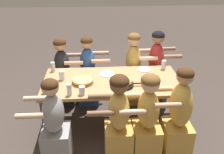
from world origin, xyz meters
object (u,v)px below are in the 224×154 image
object	(u,v)px
diner_near_midright	(147,122)
diner_near_left	(55,127)
drinking_glass_a	(53,67)
drinking_glass_c	(69,90)
pizza_board_main	(83,81)
drinking_glass_d	(164,65)
drinking_glass_e	(62,76)
diner_near_center	(118,123)
drinking_glass_b	(82,91)
diner_far_midright	(133,71)
empty_plate_b	(144,69)
diner_far_left	(63,75)
cocktail_glass_blue	(46,90)
diner_far_midleft	(88,74)
diner_far_right	(156,70)
empty_plate_a	(107,74)
skillet_bowl	(124,82)
drinking_glass_f	(53,85)
diner_near_right	(178,119)

from	to	relation	value
diner_near_midright	diner_near_left	xyz separation A→B (m)	(-1.06, 0.00, -0.02)
drinking_glass_a	drinking_glass_c	world-z (taller)	drinking_glass_c
pizza_board_main	drinking_glass_d	bearing A→B (deg)	17.30
drinking_glass_e	diner_near_center	xyz separation A→B (m)	(0.70, -0.73, -0.27)
drinking_glass_b	diner_far_midright	distance (m)	1.29
empty_plate_b	diner_far_left	size ratio (longest dim) A/B	0.18
drinking_glass_c	diner_near_midright	xyz separation A→B (m)	(0.90, -0.31, -0.27)
drinking_glass_b	diner_near_left	xyz separation A→B (m)	(-0.31, -0.32, -0.28)
cocktail_glass_blue	diner_far_midleft	world-z (taller)	diner_far_midleft
pizza_board_main	diner_far_midright	bearing A→B (deg)	42.71
diner_far_midright	diner_far_midleft	world-z (taller)	diner_far_midright
drinking_glass_a	drinking_glass_d	distance (m)	1.61
diner_far_right	diner_far_midleft	xyz separation A→B (m)	(-1.10, 0.00, -0.04)
empty_plate_a	drinking_glass_e	bearing A→B (deg)	-168.60
empty_plate_b	empty_plate_a	bearing A→B (deg)	-168.45
pizza_board_main	diner_far_left	distance (m)	0.84
diner_near_midright	diner_far_midleft	xyz separation A→B (m)	(-0.70, 1.33, -0.01)
empty_plate_a	drinking_glass_d	bearing A→B (deg)	8.41
skillet_bowl	diner_far_left	world-z (taller)	diner_far_left
cocktail_glass_blue	diner_far_midleft	size ratio (longest dim) A/B	0.12
empty_plate_b	diner_far_midleft	distance (m)	0.94
pizza_board_main	drinking_glass_e	size ratio (longest dim) A/B	2.23
skillet_bowl	drinking_glass_b	xyz separation A→B (m)	(-0.53, -0.17, -0.01)
cocktail_glass_blue	drinking_glass_c	world-z (taller)	drinking_glass_c
cocktail_glass_blue	drinking_glass_a	world-z (taller)	drinking_glass_a
diner_near_center	diner_far_left	bearing A→B (deg)	30.24
drinking_glass_d	diner_far_midright	bearing A→B (deg)	138.27
drinking_glass_f	diner_far_left	world-z (taller)	diner_far_left
empty_plate_b	drinking_glass_c	xyz separation A→B (m)	(-1.03, -0.65, 0.06)
drinking_glass_f	diner_far_midright	world-z (taller)	diner_far_midright
pizza_board_main	drinking_glass_b	size ratio (longest dim) A/B	2.66
drinking_glass_a	diner_far_left	size ratio (longest dim) A/B	0.12
drinking_glass_a	diner_near_midright	bearing A→B (deg)	-40.33
empty_plate_a	drinking_glass_b	size ratio (longest dim) A/B	1.91
diner_near_midright	diner_far_midleft	bearing A→B (deg)	27.81
empty_plate_a	cocktail_glass_blue	distance (m)	0.91
pizza_board_main	diner_far_midright	distance (m)	1.08
empty_plate_b	diner_far_midleft	xyz separation A→B (m)	(-0.83, 0.36, -0.23)
skillet_bowl	cocktail_glass_blue	xyz separation A→B (m)	(-0.97, -0.11, -0.01)
drinking_glass_c	drinking_glass_a	bearing A→B (deg)	112.80
pizza_board_main	drinking_glass_d	distance (m)	1.23
drinking_glass_f	diner_near_right	xyz separation A→B (m)	(1.48, -0.47, -0.25)
empty_plate_b	diner_far_left	distance (m)	1.31
diner_far_midleft	diner_far_right	bearing A→B (deg)	90.00
drinking_glass_d	diner_far_midright	world-z (taller)	diner_far_midright
drinking_glass_e	skillet_bowl	bearing A→B (deg)	-16.42
drinking_glass_c	diner_far_midright	xyz separation A→B (m)	(0.92, 1.02, -0.26)
pizza_board_main	drinking_glass_c	distance (m)	0.33
empty_plate_b	drinking_glass_e	xyz separation A→B (m)	(-1.17, -0.24, 0.05)
cocktail_glass_blue	diner_far_midleft	distance (m)	1.10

